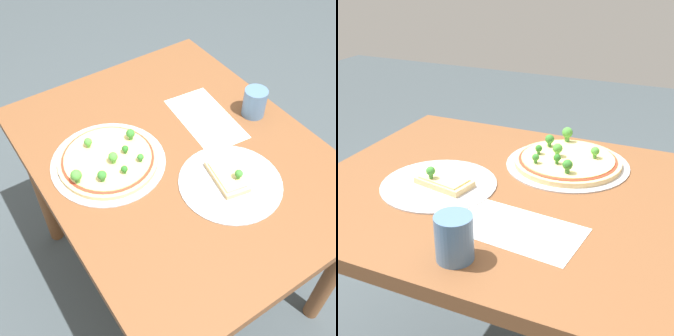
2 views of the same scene
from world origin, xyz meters
TOP-DOWN VIEW (x-y plane):
  - ground_plane at (0.00, 0.00)m, footprint 8.00×8.00m
  - dining_table at (0.00, 0.00)m, footprint 1.05×0.83m
  - pizza_tray_whole at (0.08, 0.20)m, footprint 0.35×0.35m
  - pizza_tray_slice at (-0.18, -0.06)m, footprint 0.30×0.30m
  - drinking_cup at (0.01, -0.32)m, footprint 0.08×0.08m
  - paper_menu at (0.08, -0.17)m, footprint 0.31×0.19m

SIDE VIEW (x-z plane):
  - ground_plane at x=0.00m, z-range 0.00..0.00m
  - dining_table at x=0.00m, z-range 0.26..1.01m
  - paper_menu at x=0.08m, z-range 0.74..0.74m
  - pizza_tray_slice at x=-0.18m, z-range 0.72..0.78m
  - pizza_tray_whole at x=0.08m, z-range 0.72..0.79m
  - drinking_cup at x=0.01m, z-range 0.74..0.84m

